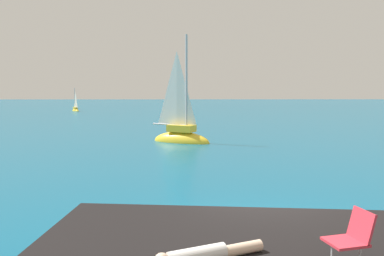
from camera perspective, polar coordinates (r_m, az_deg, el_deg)
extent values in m
plane|color=#0F5675|center=(10.45, 9.06, -13.97)|extent=(160.00, 160.00, 0.00)
cube|color=black|center=(9.92, 18.22, -15.35)|extent=(1.83, 1.69, 1.01)
ellipsoid|color=yellow|center=(25.55, -1.43, -1.90)|extent=(3.85, 2.77, 1.26)
cube|color=yellow|center=(25.45, -1.43, -0.04)|extent=(1.83, 1.51, 0.41)
cylinder|color=#B7B7BC|center=(25.14, -0.75, 5.97)|extent=(0.14, 0.14, 5.74)
cylinder|color=#B2B2B7|center=(25.80, -3.02, 0.48)|extent=(2.10, 1.12, 0.11)
pyramid|color=white|center=(25.44, -2.05, 5.45)|extent=(1.67, 0.88, 4.36)
ellipsoid|color=yellow|center=(55.17, -15.38, 2.22)|extent=(1.44, 1.70, 0.58)
cube|color=yellow|center=(55.15, -15.39, 2.61)|extent=(0.75, 0.83, 0.19)
cylinder|color=#B7B7BC|center=(55.24, -15.48, 3.88)|extent=(0.06, 0.06, 2.62)
cylinder|color=#B2B2B7|center=(54.80, -15.26, 2.69)|extent=(0.64, 0.89, 0.05)
pyramid|color=silver|center=(54.97, -15.37, 3.76)|extent=(0.51, 0.70, 1.99)
cylinder|color=white|center=(6.45, 0.68, -16.73)|extent=(0.92, 0.59, 0.24)
cylinder|color=beige|center=(6.80, 6.61, -15.81)|extent=(0.71, 0.45, 0.18)
cube|color=#E03342|center=(6.66, 19.88, -14.21)|extent=(0.62, 0.60, 0.04)
cube|color=#E03342|center=(6.74, 21.80, -12.03)|extent=(0.27, 0.50, 0.45)
cylinder|color=silver|center=(6.61, 18.29, -15.93)|extent=(0.04, 0.04, 0.35)
cylinder|color=silver|center=(6.87, 21.66, -15.21)|extent=(0.04, 0.04, 0.35)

